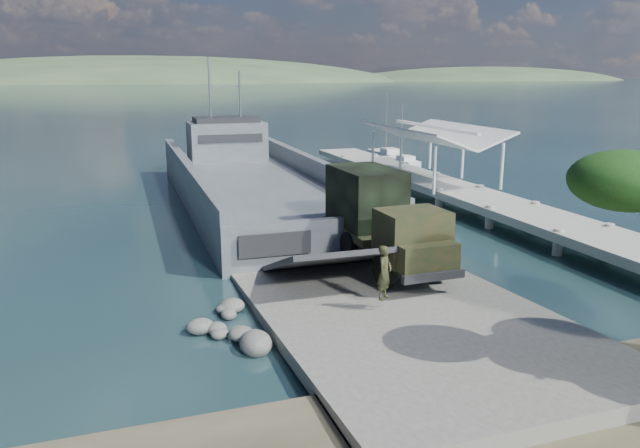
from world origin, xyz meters
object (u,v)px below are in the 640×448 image
(soldier, at_px, (384,283))
(sailboat_near, at_px, (401,162))
(sailboat_far, at_px, (386,155))
(landing_craft, at_px, (254,192))
(military_truck, at_px, (380,218))
(pier, at_px, (440,177))

(soldier, height_order, sailboat_near, sailboat_near)
(sailboat_far, bearing_deg, soldier, -116.07)
(landing_craft, relative_size, sailboat_far, 5.25)
(military_truck, relative_size, sailboat_far, 1.26)
(sailboat_far, bearing_deg, pier, -105.68)
(military_truck, bearing_deg, sailboat_near, 60.68)
(military_truck, xyz_separation_m, sailboat_near, (16.18, 30.30, -2.23))
(pier, distance_m, landing_craft, 13.56)
(pier, bearing_deg, sailboat_near, 73.05)
(sailboat_far, bearing_deg, landing_craft, -136.53)
(pier, height_order, landing_craft, landing_craft)
(soldier, bearing_deg, landing_craft, 48.49)
(pier, bearing_deg, sailboat_far, 75.28)
(pier, bearing_deg, soldier, -124.51)
(soldier, xyz_separation_m, sailboat_far, (19.10, 40.74, -1.14))
(military_truck, distance_m, sailboat_far, 39.11)
(military_truck, distance_m, soldier, 6.05)
(soldier, bearing_deg, pier, 14.70)
(military_truck, height_order, sailboat_near, sailboat_near)
(landing_craft, distance_m, sailboat_near, 22.66)
(pier, xyz_separation_m, landing_craft, (-13.31, 2.53, -0.70))
(soldier, bearing_deg, sailboat_far, 24.09)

